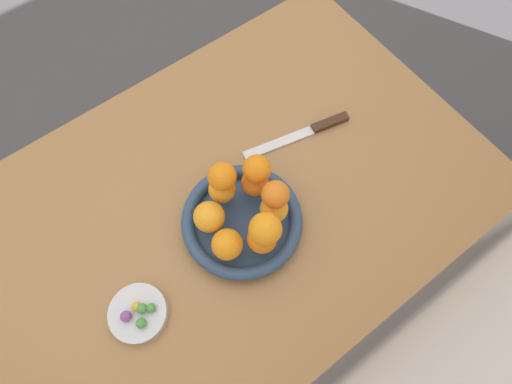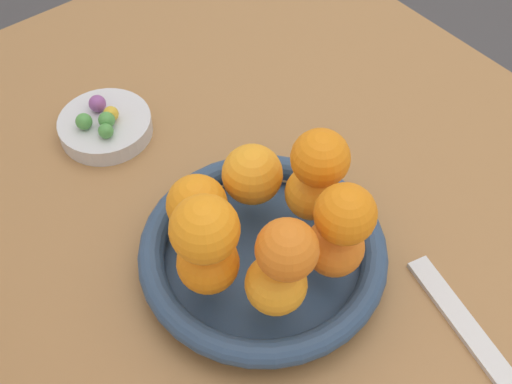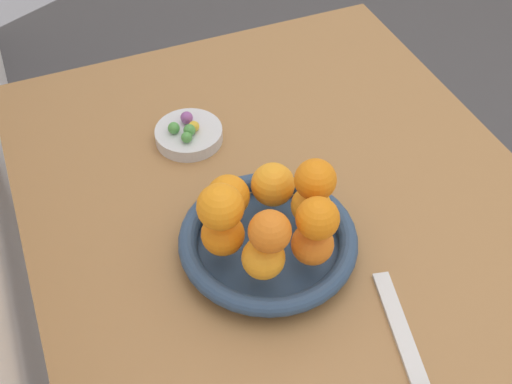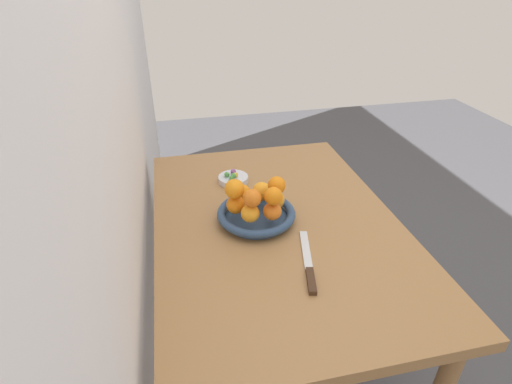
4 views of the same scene
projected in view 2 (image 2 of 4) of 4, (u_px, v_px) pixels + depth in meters
dining_table at (315, 288)px, 0.74m from camera, size 1.10×0.76×0.74m
fruit_bowl at (263, 253)px, 0.64m from camera, size 0.25×0.25×0.04m
candy_dish at (106, 126)px, 0.76m from camera, size 0.11×0.11×0.02m
orange_0 at (334, 247)px, 0.59m from camera, size 0.06×0.06×0.06m
orange_1 at (311, 193)px, 0.63m from camera, size 0.05×0.05×0.05m
orange_2 at (252, 174)px, 0.64m from camera, size 0.06×0.06×0.06m
orange_3 at (197, 205)px, 0.61m from camera, size 0.06×0.06×0.06m
orange_4 at (208, 263)px, 0.57m from camera, size 0.06×0.06×0.06m
orange_5 at (276, 284)px, 0.56m from camera, size 0.06×0.06×0.06m
orange_6 at (205, 229)px, 0.53m from camera, size 0.06×0.06×0.06m
orange_7 at (345, 214)px, 0.54m from camera, size 0.05×0.05×0.05m
orange_8 at (287, 250)px, 0.52m from camera, size 0.05×0.05×0.05m
orange_9 at (317, 160)px, 0.58m from camera, size 0.06×0.06×0.06m
candy_ball_0 at (97, 104)px, 0.76m from camera, size 0.02×0.02×0.02m
candy_ball_1 at (84, 121)px, 0.74m from camera, size 0.02×0.02×0.02m
candy_ball_2 at (110, 117)px, 0.75m from camera, size 0.01×0.01×0.01m
candy_ball_3 at (111, 114)px, 0.75m from camera, size 0.02×0.02×0.02m
candy_ball_4 at (107, 120)px, 0.74m from camera, size 0.02×0.02×0.02m
candy_ball_5 at (106, 131)px, 0.73m from camera, size 0.02×0.02×0.02m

